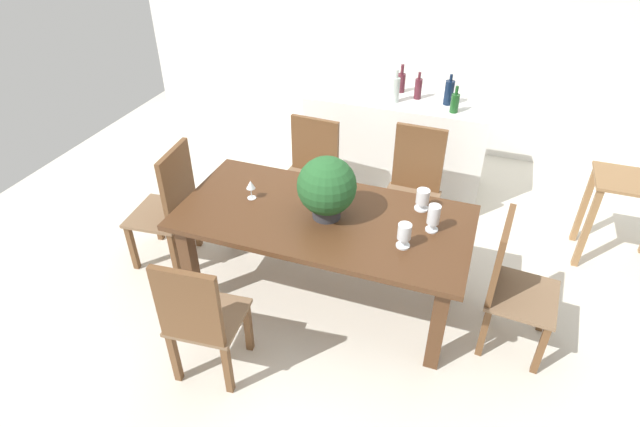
{
  "coord_description": "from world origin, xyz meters",
  "views": [
    {
      "loc": [
        0.96,
        -2.95,
        2.8
      ],
      "look_at": [
        -0.03,
        -0.17,
        0.74
      ],
      "focal_mm": 29.09,
      "sensor_mm": 36.0,
      "label": 1
    }
  ],
  "objects_px": {
    "wine_glass": "(251,186)",
    "kitchen_counter": "(396,141)",
    "wine_bottle_dark": "(449,92)",
    "chair_far_right": "(414,182)",
    "wine_bottle_tall": "(455,103)",
    "chair_foot_end": "(510,280)",
    "crystal_vase_left": "(434,216)",
    "chair_far_left": "(311,167)",
    "flower_centerpiece": "(327,187)",
    "chair_head_end": "(170,203)",
    "crystal_vase_center_near": "(423,198)",
    "wine_bottle_clear": "(401,82)",
    "chair_near_left": "(199,318)",
    "crystal_vase_right": "(404,233)",
    "wine_bottle_green": "(418,88)",
    "wine_bottle_amber": "(396,89)",
    "dining_table": "(323,228)",
    "side_table": "(630,203)"
  },
  "relations": [
    {
      "from": "chair_far_left",
      "to": "flower_centerpiece",
      "type": "relative_size",
      "value": 2.13
    },
    {
      "from": "chair_foot_end",
      "to": "flower_centerpiece",
      "type": "xyz_separation_m",
      "value": [
        -1.25,
        -0.01,
        0.45
      ]
    },
    {
      "from": "chair_near_left",
      "to": "chair_far_right",
      "type": "bearing_deg",
      "value": -120.5
    },
    {
      "from": "flower_centerpiece",
      "to": "wine_bottle_dark",
      "type": "relative_size",
      "value": 1.61
    },
    {
      "from": "dining_table",
      "to": "chair_foot_end",
      "type": "distance_m",
      "value": 1.28
    },
    {
      "from": "crystal_vase_right",
      "to": "wine_bottle_amber",
      "type": "distance_m",
      "value": 1.91
    },
    {
      "from": "chair_head_end",
      "to": "wine_bottle_amber",
      "type": "xyz_separation_m",
      "value": [
        1.37,
        1.68,
        0.48
      ]
    },
    {
      "from": "chair_near_left",
      "to": "wine_bottle_dark",
      "type": "height_order",
      "value": "wine_bottle_dark"
    },
    {
      "from": "crystal_vase_left",
      "to": "chair_far_right",
      "type": "bearing_deg",
      "value": 107.14
    },
    {
      "from": "chair_far_left",
      "to": "chair_far_right",
      "type": "height_order",
      "value": "chair_far_right"
    },
    {
      "from": "chair_far_left",
      "to": "wine_bottle_tall",
      "type": "bearing_deg",
      "value": 35.38
    },
    {
      "from": "chair_near_left",
      "to": "chair_far_left",
      "type": "bearing_deg",
      "value": -95.18
    },
    {
      "from": "crystal_vase_left",
      "to": "wine_bottle_green",
      "type": "bearing_deg",
      "value": 104.57
    },
    {
      "from": "flower_centerpiece",
      "to": "wine_glass",
      "type": "relative_size",
      "value": 3.06
    },
    {
      "from": "chair_near_left",
      "to": "flower_centerpiece",
      "type": "relative_size",
      "value": 2.16
    },
    {
      "from": "chair_far_left",
      "to": "wine_bottle_clear",
      "type": "bearing_deg",
      "value": 64.41
    },
    {
      "from": "chair_far_left",
      "to": "crystal_vase_left",
      "type": "relative_size",
      "value": 4.91
    },
    {
      "from": "chair_foot_end",
      "to": "crystal_vase_left",
      "type": "height_order",
      "value": "chair_foot_end"
    },
    {
      "from": "chair_far_left",
      "to": "flower_centerpiece",
      "type": "height_order",
      "value": "flower_centerpiece"
    },
    {
      "from": "chair_head_end",
      "to": "side_table",
      "type": "xyz_separation_m",
      "value": [
        3.38,
        1.21,
        -0.01
      ]
    },
    {
      "from": "chair_head_end",
      "to": "chair_foot_end",
      "type": "xyz_separation_m",
      "value": [
        2.55,
        -0.0,
        -0.03
      ]
    },
    {
      "from": "crystal_vase_left",
      "to": "crystal_vase_center_near",
      "type": "bearing_deg",
      "value": 116.09
    },
    {
      "from": "wine_glass",
      "to": "side_table",
      "type": "distance_m",
      "value": 2.94
    },
    {
      "from": "chair_near_left",
      "to": "chair_head_end",
      "type": "height_order",
      "value": "chair_head_end"
    },
    {
      "from": "chair_near_left",
      "to": "wine_bottle_green",
      "type": "xyz_separation_m",
      "value": [
        0.72,
        2.79,
        0.5
      ]
    },
    {
      "from": "crystal_vase_center_near",
      "to": "wine_bottle_green",
      "type": "relative_size",
      "value": 0.62
    },
    {
      "from": "crystal_vase_center_near",
      "to": "wine_glass",
      "type": "bearing_deg",
      "value": -166.84
    },
    {
      "from": "wine_bottle_tall",
      "to": "crystal_vase_center_near",
      "type": "bearing_deg",
      "value": -90.66
    },
    {
      "from": "crystal_vase_center_near",
      "to": "kitchen_counter",
      "type": "height_order",
      "value": "kitchen_counter"
    },
    {
      "from": "wine_bottle_clear",
      "to": "side_table",
      "type": "relative_size",
      "value": 0.35
    },
    {
      "from": "chair_head_end",
      "to": "wine_bottle_tall",
      "type": "xyz_separation_m",
      "value": [
        1.91,
        1.63,
        0.45
      ]
    },
    {
      "from": "wine_bottle_dark",
      "to": "crystal_vase_left",
      "type": "bearing_deg",
      "value": -84.28
    },
    {
      "from": "chair_head_end",
      "to": "wine_bottle_amber",
      "type": "bearing_deg",
      "value": 135.26
    },
    {
      "from": "wine_bottle_tall",
      "to": "wine_bottle_amber",
      "type": "height_order",
      "value": "wine_bottle_amber"
    },
    {
      "from": "crystal_vase_left",
      "to": "wine_bottle_tall",
      "type": "height_order",
      "value": "wine_bottle_tall"
    },
    {
      "from": "dining_table",
      "to": "wine_bottle_amber",
      "type": "bearing_deg",
      "value": 86.72
    },
    {
      "from": "wine_bottle_tall",
      "to": "side_table",
      "type": "height_order",
      "value": "wine_bottle_tall"
    },
    {
      "from": "wine_glass",
      "to": "kitchen_counter",
      "type": "xyz_separation_m",
      "value": [
        0.68,
        1.79,
        -0.39
      ]
    },
    {
      "from": "chair_far_right",
      "to": "wine_bottle_tall",
      "type": "xyz_separation_m",
      "value": [
        0.18,
        0.67,
        0.46
      ]
    },
    {
      "from": "kitchen_counter",
      "to": "wine_bottle_dark",
      "type": "height_order",
      "value": "wine_bottle_dark"
    },
    {
      "from": "dining_table",
      "to": "wine_bottle_amber",
      "type": "xyz_separation_m",
      "value": [
        0.1,
        1.69,
        0.41
      ]
    },
    {
      "from": "chair_foot_end",
      "to": "wine_bottle_tall",
      "type": "bearing_deg",
      "value": 25.93
    },
    {
      "from": "kitchen_counter",
      "to": "wine_bottle_dark",
      "type": "bearing_deg",
      "value": -3.76
    },
    {
      "from": "chair_far_left",
      "to": "chair_far_right",
      "type": "relative_size",
      "value": 0.94
    },
    {
      "from": "chair_near_left",
      "to": "chair_head_end",
      "type": "xyz_separation_m",
      "value": [
        -0.82,
        0.97,
        0.03
      ]
    },
    {
      "from": "dining_table",
      "to": "crystal_vase_left",
      "type": "bearing_deg",
      "value": 6.25
    },
    {
      "from": "chair_far_left",
      "to": "crystal_vase_right",
      "type": "xyz_separation_m",
      "value": [
        1.04,
        -1.11,
        0.32
      ]
    },
    {
      "from": "wine_bottle_tall",
      "to": "dining_table",
      "type": "bearing_deg",
      "value": -111.22
    },
    {
      "from": "chair_near_left",
      "to": "wine_bottle_dark",
      "type": "distance_m",
      "value": 2.97
    },
    {
      "from": "chair_foot_end",
      "to": "crystal_vase_left",
      "type": "xyz_separation_m",
      "value": [
        -0.55,
        0.07,
        0.33
      ]
    }
  ]
}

